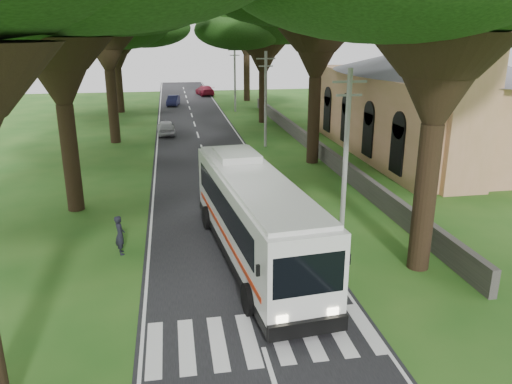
# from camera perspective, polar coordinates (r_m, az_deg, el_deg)

# --- Properties ---
(ground) EXTENTS (140.00, 140.00, 0.00)m
(ground) POSITION_cam_1_polar(r_m,az_deg,el_deg) (18.59, -0.59, -13.03)
(ground) COLOR #1F4F16
(ground) RESTS_ON ground
(road) EXTENTS (8.00, 120.00, 0.04)m
(road) POSITION_cam_1_polar(r_m,az_deg,el_deg) (41.92, -6.09, 4.64)
(road) COLOR black
(road) RESTS_ON ground
(crosswalk) EXTENTS (8.00, 3.00, 0.01)m
(crosswalk) POSITION_cam_1_polar(r_m,az_deg,el_deg) (16.93, 0.54, -16.46)
(crosswalk) COLOR silver
(crosswalk) RESTS_ON ground
(property_wall) EXTENTS (0.35, 50.00, 1.20)m
(property_wall) POSITION_cam_1_polar(r_m,az_deg,el_deg) (42.34, 6.28, 5.58)
(property_wall) COLOR #383533
(property_wall) RESTS_ON ground
(church) EXTENTS (14.00, 24.00, 11.60)m
(church) POSITION_cam_1_polar(r_m,az_deg,el_deg) (42.75, 19.12, 10.70)
(church) COLOR tan
(church) RESTS_ON ground
(pole_near) EXTENTS (1.60, 0.24, 8.00)m
(pole_near) POSITION_cam_1_polar(r_m,az_deg,el_deg) (23.79, 10.23, 4.56)
(pole_near) COLOR gray
(pole_near) RESTS_ON ground
(pole_mid) EXTENTS (1.60, 0.24, 8.00)m
(pole_mid) POSITION_cam_1_polar(r_m,az_deg,el_deg) (42.85, 1.11, 10.69)
(pole_mid) COLOR gray
(pole_mid) RESTS_ON ground
(pole_far) EXTENTS (1.60, 0.24, 8.00)m
(pole_far) POSITION_cam_1_polar(r_m,az_deg,el_deg) (62.50, -2.43, 12.95)
(pole_far) COLOR gray
(pole_far) RESTS_ON ground
(tree_l_far) EXTENTS (15.07, 15.07, 13.73)m
(tree_l_far) POSITION_cam_1_polar(r_m,az_deg,el_deg) (64.03, -15.94, 18.06)
(tree_l_far) COLOR black
(tree_l_far) RESTS_ON ground
(tree_r_midb) EXTENTS (13.24, 13.24, 13.63)m
(tree_r_midb) POSITION_cam_1_polar(r_m,az_deg,el_deg) (54.68, 0.83, 19.07)
(tree_r_midb) COLOR black
(tree_r_midb) RESTS_ON ground
(tree_r_far) EXTENTS (15.26, 15.26, 16.33)m
(tree_r_far) POSITION_cam_1_polar(r_m,az_deg,el_deg) (72.67, -1.11, 20.58)
(tree_r_far) COLOR black
(tree_r_far) RESTS_ON ground
(coach_bus) EXTENTS (3.98, 13.08, 3.80)m
(coach_bus) POSITION_cam_1_polar(r_m,az_deg,el_deg) (21.40, -0.23, -2.65)
(coach_bus) COLOR silver
(coach_bus) RESTS_ON ground
(distant_car_a) EXTENTS (1.82, 4.16, 1.39)m
(distant_car_a) POSITION_cam_1_polar(r_m,az_deg,el_deg) (49.22, -10.26, 7.28)
(distant_car_a) COLOR #B8B8BD
(distant_car_a) RESTS_ON road
(distant_car_b) EXTENTS (1.96, 4.13, 1.31)m
(distant_car_b) POSITION_cam_1_polar(r_m,az_deg,el_deg) (69.08, -9.44, 10.28)
(distant_car_b) COLOR #222350
(distant_car_b) RESTS_ON road
(distant_car_c) EXTENTS (2.96, 5.47, 1.51)m
(distant_car_c) POSITION_cam_1_polar(r_m,az_deg,el_deg) (79.73, -5.86, 11.49)
(distant_car_c) COLOR maroon
(distant_car_c) RESTS_ON road
(pedestrian) EXTENTS (0.59, 0.75, 1.81)m
(pedestrian) POSITION_cam_1_polar(r_m,az_deg,el_deg) (23.11, -15.28, -4.75)
(pedestrian) COLOR black
(pedestrian) RESTS_ON ground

